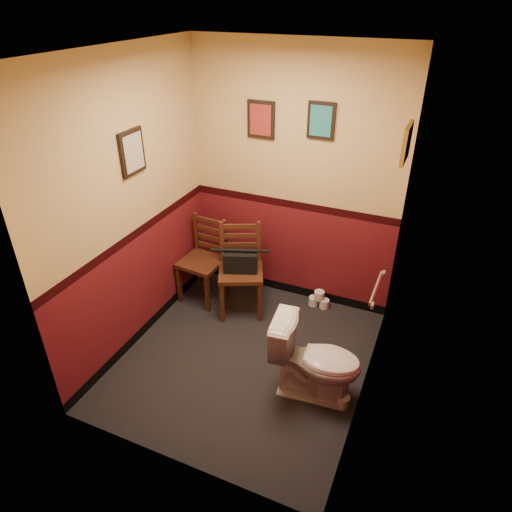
% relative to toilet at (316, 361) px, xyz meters
% --- Properties ---
extents(floor, '(2.20, 2.40, 0.00)m').
position_rel_toilet_xyz_m(floor, '(-0.72, 0.16, -0.37)').
color(floor, black).
rests_on(floor, ground).
extents(ceiling, '(2.20, 2.40, 0.00)m').
position_rel_toilet_xyz_m(ceiling, '(-0.72, 0.16, 2.33)').
color(ceiling, silver).
rests_on(ceiling, ground).
extents(wall_back, '(2.20, 0.00, 2.70)m').
position_rel_toilet_xyz_m(wall_back, '(-0.72, 1.36, 0.98)').
color(wall_back, maroon).
rests_on(wall_back, ground).
extents(wall_front, '(2.20, 0.00, 2.70)m').
position_rel_toilet_xyz_m(wall_front, '(-0.72, -1.04, 0.98)').
color(wall_front, maroon).
rests_on(wall_front, ground).
extents(wall_left, '(0.00, 2.40, 2.70)m').
position_rel_toilet_xyz_m(wall_left, '(-1.82, 0.16, 0.98)').
color(wall_left, maroon).
rests_on(wall_left, ground).
extents(wall_right, '(0.00, 2.40, 2.70)m').
position_rel_toilet_xyz_m(wall_right, '(0.38, 0.16, 0.98)').
color(wall_right, maroon).
rests_on(wall_right, ground).
extents(grab_bar, '(0.05, 0.56, 0.06)m').
position_rel_toilet_xyz_m(grab_bar, '(0.35, 0.41, 0.58)').
color(grab_bar, silver).
rests_on(grab_bar, wall_right).
extents(framed_print_back_a, '(0.28, 0.04, 0.36)m').
position_rel_toilet_xyz_m(framed_print_back_a, '(-1.07, 1.34, 1.58)').
color(framed_print_back_a, black).
rests_on(framed_print_back_a, wall_back).
extents(framed_print_back_b, '(0.26, 0.04, 0.34)m').
position_rel_toilet_xyz_m(framed_print_back_b, '(-0.47, 1.34, 1.63)').
color(framed_print_back_b, black).
rests_on(framed_print_back_b, wall_back).
extents(framed_print_left, '(0.04, 0.30, 0.38)m').
position_rel_toilet_xyz_m(framed_print_left, '(-1.80, 0.26, 1.48)').
color(framed_print_left, black).
rests_on(framed_print_left, wall_left).
extents(framed_print_right, '(0.04, 0.34, 0.28)m').
position_rel_toilet_xyz_m(framed_print_right, '(0.36, 0.76, 1.68)').
color(framed_print_right, olive).
rests_on(framed_print_right, wall_right).
extents(toilet, '(0.80, 0.50, 0.74)m').
position_rel_toilet_xyz_m(toilet, '(0.00, 0.00, 0.00)').
color(toilet, white).
rests_on(toilet, floor).
extents(toilet_brush, '(0.11, 0.11, 0.39)m').
position_rel_toilet_xyz_m(toilet_brush, '(0.27, -0.04, -0.31)').
color(toilet_brush, silver).
rests_on(toilet_brush, floor).
extents(chair_left, '(0.48, 0.48, 0.94)m').
position_rel_toilet_xyz_m(chair_left, '(-1.57, 0.92, 0.10)').
color(chair_left, '#4E2717').
rests_on(chair_left, floor).
extents(chair_right, '(0.60, 0.60, 0.97)m').
position_rel_toilet_xyz_m(chair_right, '(-1.10, 0.88, 0.12)').
color(chair_right, '#4E2717').
rests_on(chair_right, floor).
extents(handbag, '(0.38, 0.28, 0.25)m').
position_rel_toilet_xyz_m(handbag, '(-1.08, 0.84, 0.25)').
color(handbag, black).
rests_on(handbag, chair_right).
extents(tp_stack, '(0.23, 0.12, 0.20)m').
position_rel_toilet_xyz_m(tp_stack, '(-0.32, 1.23, -0.29)').
color(tp_stack, silver).
rests_on(tp_stack, floor).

